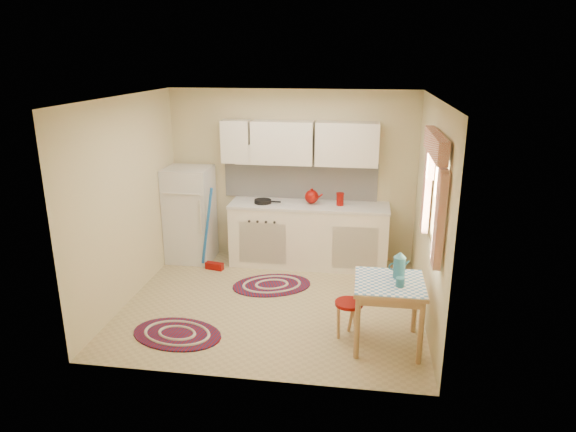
# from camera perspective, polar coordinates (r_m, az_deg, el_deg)

# --- Properties ---
(room_shell) EXTENTS (3.64, 3.60, 2.52)m
(room_shell) POSITION_cam_1_polar(r_m,az_deg,el_deg) (6.14, 0.10, 4.74)
(room_shell) COLOR tan
(room_shell) RESTS_ON ground
(fridge) EXTENTS (0.65, 0.60, 1.40)m
(fridge) POSITION_cam_1_polar(r_m,az_deg,el_deg) (7.71, -10.82, 0.17)
(fridge) COLOR silver
(fridge) RESTS_ON ground
(broom) EXTENTS (0.30, 0.18, 1.20)m
(broom) POSITION_cam_1_polar(r_m,az_deg,el_deg) (7.29, -8.35, -1.53)
(broom) COLOR blue
(broom) RESTS_ON ground
(base_cabinets) EXTENTS (2.25, 0.60, 0.88)m
(base_cabinets) POSITION_cam_1_polar(r_m,az_deg,el_deg) (7.46, 2.31, -2.20)
(base_cabinets) COLOR white
(base_cabinets) RESTS_ON ground
(countertop) EXTENTS (2.27, 0.62, 0.04)m
(countertop) POSITION_cam_1_polar(r_m,az_deg,el_deg) (7.32, 2.36, 1.19)
(countertop) COLOR silver
(countertop) RESTS_ON base_cabinets
(frying_pan) EXTENTS (0.25, 0.25, 0.05)m
(frying_pan) POSITION_cam_1_polar(r_m,az_deg,el_deg) (7.36, -2.82, 1.63)
(frying_pan) COLOR black
(frying_pan) RESTS_ON countertop
(red_kettle) EXTENTS (0.27, 0.26, 0.22)m
(red_kettle) POSITION_cam_1_polar(r_m,az_deg,el_deg) (7.28, 2.64, 2.15)
(red_kettle) COLOR #840A04
(red_kettle) RESTS_ON countertop
(red_canister) EXTENTS (0.13, 0.13, 0.16)m
(red_canister) POSITION_cam_1_polar(r_m,az_deg,el_deg) (7.26, 5.80, 1.80)
(red_canister) COLOR #840A04
(red_canister) RESTS_ON countertop
(table) EXTENTS (0.72, 0.72, 0.72)m
(table) POSITION_cam_1_polar(r_m,az_deg,el_deg) (5.56, 11.01, -10.61)
(table) COLOR tan
(table) RESTS_ON ground
(stool) EXTENTS (0.37, 0.37, 0.42)m
(stool) POSITION_cam_1_polar(r_m,az_deg,el_deg) (5.70, 6.72, -11.34)
(stool) COLOR #840A04
(stool) RESTS_ON ground
(coffee_pot) EXTENTS (0.17, 0.15, 0.31)m
(coffee_pot) POSITION_cam_1_polar(r_m,az_deg,el_deg) (5.46, 12.28, -5.27)
(coffee_pot) COLOR #29697E
(coffee_pot) RESTS_ON table
(mug) EXTENTS (0.09, 0.09, 0.10)m
(mug) POSITION_cam_1_polar(r_m,az_deg,el_deg) (5.30, 12.34, -7.23)
(mug) COLOR #29697E
(mug) RESTS_ON table
(rug_center) EXTENTS (1.23, 1.02, 0.02)m
(rug_center) POSITION_cam_1_polar(r_m,az_deg,el_deg) (6.92, -1.81, -7.68)
(rug_center) COLOR maroon
(rug_center) RESTS_ON ground
(rug_left) EXTENTS (1.13, 0.85, 0.02)m
(rug_left) POSITION_cam_1_polar(r_m,az_deg,el_deg) (5.93, -12.22, -12.68)
(rug_left) COLOR maroon
(rug_left) RESTS_ON ground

